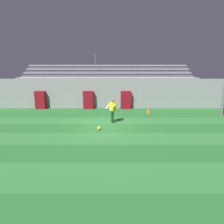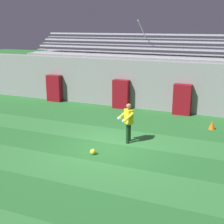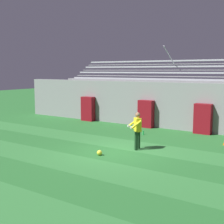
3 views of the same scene
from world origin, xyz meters
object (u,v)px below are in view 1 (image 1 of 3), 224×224
at_px(goalkeeper, 112,109).
at_px(water_bottle, 96,112).
at_px(padding_pillar_gate_right, 125,100).
at_px(soccer_ball, 98,128).
at_px(traffic_cone, 148,111).
at_px(padding_pillar_far_left, 40,100).
at_px(padding_pillar_gate_left, 88,100).

bearing_deg(goalkeeper, water_bottle, 113.61).
bearing_deg(padding_pillar_gate_right, soccer_ball, -107.08).
bearing_deg(traffic_cone, padding_pillar_gate_right, 132.03).
distance_m(padding_pillar_far_left, traffic_cone, 10.12).
xyz_separation_m(padding_pillar_gate_left, goalkeeper, (2.26, -5.07, 0.12)).
xyz_separation_m(padding_pillar_gate_right, goalkeeper, (-1.29, -5.07, 0.12)).
bearing_deg(padding_pillar_gate_left, water_bottle, -65.32).
distance_m(padding_pillar_gate_right, goalkeeper, 5.23).
distance_m(padding_pillar_gate_right, water_bottle, 3.41).
relative_size(soccer_ball, water_bottle, 0.92).
relative_size(padding_pillar_gate_left, goalkeeper, 1.00).
xyz_separation_m(padding_pillar_far_left, soccer_ball, (6.02, -6.80, -0.73)).
bearing_deg(padding_pillar_far_left, soccer_ball, -48.49).
xyz_separation_m(padding_pillar_far_left, water_bottle, (5.53, -2.11, -0.72)).
xyz_separation_m(goalkeeper, soccer_ball, (-0.80, -1.73, -0.84)).
bearing_deg(soccer_ball, padding_pillar_gate_right, 72.92).
relative_size(padding_pillar_far_left, traffic_cone, 3.99).
relative_size(padding_pillar_gate_left, traffic_cone, 3.99).
distance_m(padding_pillar_gate_right, traffic_cone, 2.75).
xyz_separation_m(soccer_ball, water_bottle, (-0.49, 4.69, 0.01)).
relative_size(goalkeeper, water_bottle, 6.96).
relative_size(soccer_ball, traffic_cone, 0.52).
distance_m(padding_pillar_gate_left, padding_pillar_gate_right, 3.56).
bearing_deg(traffic_cone, soccer_ball, -128.91).
height_order(padding_pillar_far_left, traffic_cone, padding_pillar_far_left).
bearing_deg(soccer_ball, water_bottle, 96.02).
distance_m(padding_pillar_gate_left, traffic_cone, 5.74).
height_order(padding_pillar_gate_left, padding_pillar_far_left, same).
xyz_separation_m(padding_pillar_gate_right, traffic_cone, (1.79, -1.99, -0.63)).
relative_size(padding_pillar_far_left, soccer_ball, 7.63).
height_order(goalkeeper, traffic_cone, goalkeeper).
height_order(soccer_ball, traffic_cone, traffic_cone).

